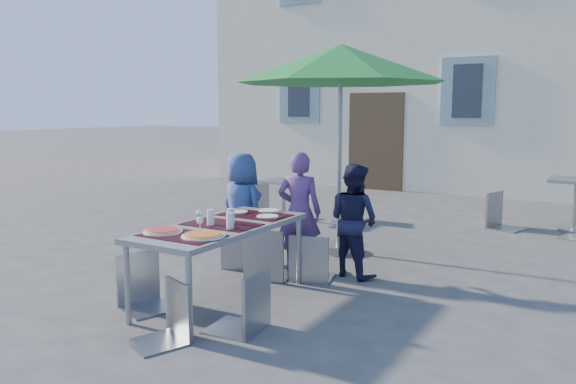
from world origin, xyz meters
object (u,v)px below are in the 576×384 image
Objects in this scene: dining_table at (221,230)px; child_0 at (242,209)px; patio_umbrella at (341,65)px; chair_1 at (267,222)px; chair_5 at (166,277)px; chair_3 at (141,247)px; cafe_table_0 at (284,194)px; child_1 at (299,212)px; bg_chair_r_0 at (350,188)px; cafe_table_1 at (576,194)px; chair_4 at (245,264)px; chair_2 at (311,229)px; bg_chair_l_1 at (502,188)px; bg_chair_l_0 at (265,180)px; pizza_near_right at (203,235)px; child_2 at (353,220)px; chair_0 at (239,225)px; pizza_near_left at (163,231)px.

dining_table is 1.33m from child_0.
child_0 reaches higher than dining_table.
patio_umbrella reaches higher than dining_table.
chair_5 is (0.22, -1.81, -0.10)m from chair_1.
patio_umbrella is (0.68, 2.76, 1.79)m from chair_3.
child_0 is at bearing -68.91° from cafe_table_0.
bg_chair_r_0 is at bearing -93.91° from child_1.
child_0 is at bearing 149.72° from chair_1.
chair_4 is at bearing -109.53° from cafe_table_1.
child_0 is at bearing 170.58° from chair_2.
chair_2 is (0.40, 1.02, -0.13)m from dining_table.
child_1 reaches higher than cafe_table_0.
chair_3 is 3.36m from patio_umbrella.
child_1 is at bearing -112.88° from bg_chair_l_1.
bg_chair_l_0 is (-1.48, 4.37, 0.07)m from chair_3.
pizza_near_right is at bearing 75.11° from child_1.
cafe_table_0 is at bearing 103.92° from chair_3.
bg_chair_r_0 is at bearing 110.53° from patio_umbrella.
cafe_table_1 is (4.25, 1.42, 0.14)m from cafe_table_0.
chair_4 reaches higher than chair_5.
child_2 is 1.91m from chair_4.
pizza_near_right is 5.60m from bg_chair_l_1.
child_0 reaches higher than chair_0.
child_0 reaches higher than chair_1.
chair_4 reaches higher than chair_3.
bg_chair_r_0 reaches higher than cafe_table_0.
child_1 is at bearing 21.47° from chair_0.
chair_1 is 4.38m from bg_chair_l_1.
cafe_table_1 is at bearing 52.88° from chair_0.
child_2 is at bearing 64.97° from pizza_near_left.
chair_0 is 0.92× the size of chair_3.
child_0 is 4.34m from bg_chair_l_1.
chair_1 is at bearing -80.39° from bg_chair_r_0.
bg_chair_l_1 is at bearing 71.56° from dining_table.
child_2 is at bearing -104.96° from bg_chair_l_1.
cafe_table_1 is (3.19, 5.70, -0.00)m from chair_3.
chair_2 is 2.21m from patio_umbrella.
child_2 is 3.12m from bg_chair_r_0.
chair_2 is 4.08m from bg_chair_l_1.
chair_0 is 0.83× the size of bg_chair_l_0.
bg_chair_l_1 reaches higher than chair_3.
pizza_near_left is 0.91× the size of pizza_near_right.
patio_umbrella is (0.02, 0.99, 1.68)m from child_1.
chair_4 is 0.93× the size of bg_chair_l_1.
bg_chair_l_1 is (2.18, 3.87, 0.11)m from chair_0.
chair_3 is at bearing 51.75° from child_1.
child_1 is at bearing -55.55° from cafe_table_0.
patio_umbrella is at bearing 83.44° from chair_1.
cafe_table_1 is (3.17, 4.19, 0.05)m from chair_0.
chair_3 is 4.73m from bg_chair_r_0.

